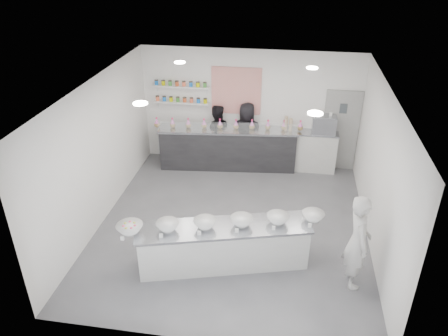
# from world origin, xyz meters

# --- Properties ---
(floor) EXTENTS (6.00, 6.00, 0.00)m
(floor) POSITION_xyz_m (0.00, 0.00, 0.00)
(floor) COLOR #515156
(floor) RESTS_ON ground
(ceiling) EXTENTS (6.00, 6.00, 0.00)m
(ceiling) POSITION_xyz_m (0.00, 0.00, 3.00)
(ceiling) COLOR white
(ceiling) RESTS_ON floor
(back_wall) EXTENTS (5.50, 0.00, 5.50)m
(back_wall) POSITION_xyz_m (0.00, 3.00, 1.50)
(back_wall) COLOR white
(back_wall) RESTS_ON floor
(left_wall) EXTENTS (0.00, 6.00, 6.00)m
(left_wall) POSITION_xyz_m (-2.75, 0.00, 1.50)
(left_wall) COLOR white
(left_wall) RESTS_ON floor
(right_wall) EXTENTS (0.00, 6.00, 6.00)m
(right_wall) POSITION_xyz_m (2.75, 0.00, 1.50)
(right_wall) COLOR white
(right_wall) RESTS_ON floor
(back_door) EXTENTS (0.88, 0.04, 2.10)m
(back_door) POSITION_xyz_m (2.30, 2.97, 1.05)
(back_door) COLOR gray
(back_door) RESTS_ON floor
(pattern_panel) EXTENTS (1.25, 0.03, 1.20)m
(pattern_panel) POSITION_xyz_m (-0.35, 2.98, 1.95)
(pattern_panel) COLOR red
(pattern_panel) RESTS_ON back_wall
(jar_shelf_lower) EXTENTS (1.45, 0.22, 0.04)m
(jar_shelf_lower) POSITION_xyz_m (-1.75, 2.90, 1.60)
(jar_shelf_lower) COLOR silver
(jar_shelf_lower) RESTS_ON back_wall
(jar_shelf_upper) EXTENTS (1.45, 0.22, 0.04)m
(jar_shelf_upper) POSITION_xyz_m (-1.75, 2.90, 2.02)
(jar_shelf_upper) COLOR silver
(jar_shelf_upper) RESTS_ON back_wall
(preserve_jars) EXTENTS (1.45, 0.10, 0.56)m
(preserve_jars) POSITION_xyz_m (-1.75, 2.88, 1.88)
(preserve_jars) COLOR #FF6D45
(preserve_jars) RESTS_ON jar_shelf_lower
(downlight_0) EXTENTS (0.24, 0.24, 0.02)m
(downlight_0) POSITION_xyz_m (-1.40, -1.00, 2.98)
(downlight_0) COLOR white
(downlight_0) RESTS_ON ceiling
(downlight_1) EXTENTS (0.24, 0.24, 0.02)m
(downlight_1) POSITION_xyz_m (1.40, -1.00, 2.98)
(downlight_1) COLOR white
(downlight_1) RESTS_ON ceiling
(downlight_2) EXTENTS (0.24, 0.24, 0.02)m
(downlight_2) POSITION_xyz_m (-1.40, 1.60, 2.98)
(downlight_2) COLOR white
(downlight_2) RESTS_ON ceiling
(downlight_3) EXTENTS (0.24, 0.24, 0.02)m
(downlight_3) POSITION_xyz_m (1.40, 1.60, 2.98)
(downlight_3) COLOR white
(downlight_3) RESTS_ON ceiling
(prep_counter) EXTENTS (3.18, 1.52, 0.85)m
(prep_counter) POSITION_xyz_m (0.00, -1.22, 0.42)
(prep_counter) COLOR silver
(prep_counter) RESTS_ON floor
(back_bar) EXTENTS (3.53, 0.99, 1.08)m
(back_bar) POSITION_xyz_m (-0.50, 2.58, 0.54)
(back_bar) COLOR black
(back_bar) RESTS_ON floor
(sneeze_guard) EXTENTS (3.42, 0.37, 0.29)m
(sneeze_guard) POSITION_xyz_m (-0.46, 2.28, 1.23)
(sneeze_guard) COLOR white
(sneeze_guard) RESTS_ON back_bar
(espresso_ledge) EXTENTS (1.41, 0.45, 1.05)m
(espresso_ledge) POSITION_xyz_m (1.55, 2.78, 0.53)
(espresso_ledge) COLOR silver
(espresso_ledge) RESTS_ON floor
(espresso_machine) EXTENTS (0.57, 0.40, 0.44)m
(espresso_machine) POSITION_xyz_m (1.87, 2.78, 1.27)
(espresso_machine) COLOR #93969E
(espresso_machine) RESTS_ON espresso_ledge
(cup_stacks) EXTENTS (0.24, 0.24, 0.35)m
(cup_stacks) POSITION_xyz_m (1.00, 2.78, 1.23)
(cup_stacks) COLOR #C8BC8F
(cup_stacks) RESTS_ON espresso_ledge
(prep_bowls) EXTENTS (3.66, 1.47, 0.16)m
(prep_bowls) POSITION_xyz_m (0.00, -1.22, 0.93)
(prep_bowls) COLOR white
(prep_bowls) RESTS_ON prep_counter
(label_cards) EXTENTS (3.31, 0.04, 0.07)m
(label_cards) POSITION_xyz_m (-0.14, -1.73, 0.88)
(label_cards) COLOR white
(label_cards) RESTS_ON prep_counter
(cookie_bags) EXTENTS (3.74, 0.53, 0.26)m
(cookie_bags) POSITION_xyz_m (-0.50, 2.58, 1.21)
(cookie_bags) COLOR #F570D9
(cookie_bags) RESTS_ON back_bar
(woman_prep) EXTENTS (0.50, 0.69, 1.75)m
(woman_prep) POSITION_xyz_m (2.30, -1.33, 0.88)
(woman_prep) COLOR beige
(woman_prep) RESTS_ON floor
(staff_left) EXTENTS (0.87, 0.74, 1.59)m
(staff_left) POSITION_xyz_m (-0.83, 2.83, 0.80)
(staff_left) COLOR black
(staff_left) RESTS_ON floor
(staff_right) EXTENTS (0.84, 0.56, 1.69)m
(staff_right) POSITION_xyz_m (-0.05, 2.83, 0.85)
(staff_right) COLOR black
(staff_right) RESTS_ON floor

